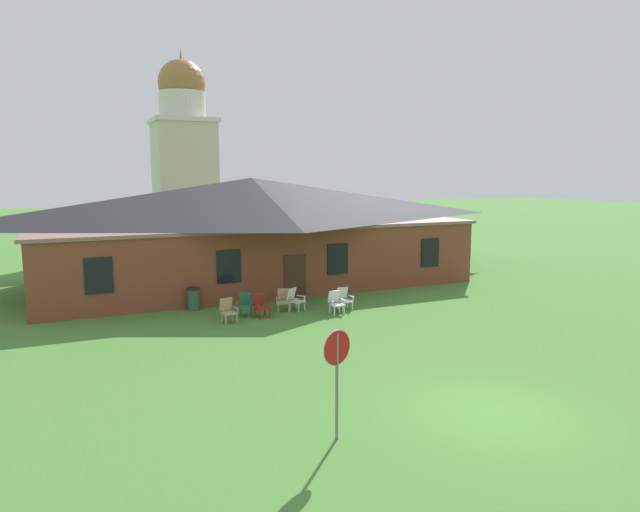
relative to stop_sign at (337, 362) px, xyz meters
The scene contains 12 objects.
ground_plane 4.50m from the stop_sign, ahead, with size 200.00×200.00×0.00m, color #477F33.
brick_building 19.22m from the stop_sign, 77.65° to the left, with size 22.65×10.40×5.67m.
dome_tower 38.65m from the stop_sign, 83.44° to the left, with size 5.18×5.18×16.17m.
stop_sign is the anchor object (origin of this frame).
lawn_chair_by_porch 10.93m from the stop_sign, 87.31° to the left, with size 0.70×0.73×0.96m.
lawn_chair_near_door 11.68m from the stop_sign, 82.91° to the left, with size 0.83×0.86×0.96m.
lawn_chair_left_end 11.33m from the stop_sign, 79.85° to the left, with size 0.71×0.75×0.96m.
lawn_chair_middle 12.18m from the stop_sign, 74.64° to the left, with size 0.77×0.82×0.96m.
lawn_chair_right_end 12.26m from the stop_sign, 72.26° to the left, with size 0.84×0.87×0.96m.
lawn_chair_far_side 11.59m from the stop_sign, 63.90° to the left, with size 0.64×0.67×0.96m.
lawn_chair_under_eave 12.32m from the stop_sign, 62.24° to the left, with size 0.64×0.67×0.96m.
trash_bin 13.51m from the stop_sign, 91.27° to the left, with size 0.56×0.56×0.98m.
Camera 1 is at (-9.36, -10.20, 5.84)m, focal length 31.59 mm.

